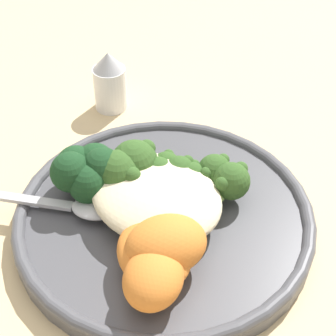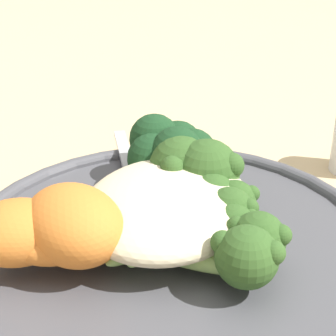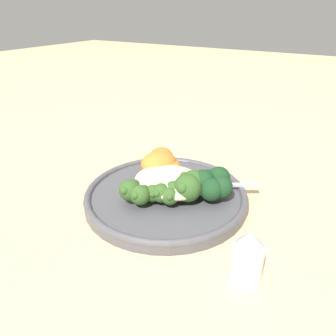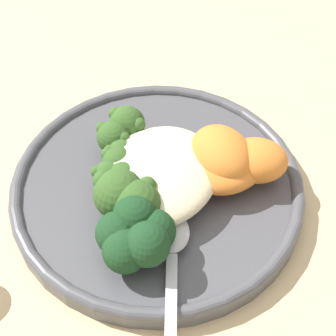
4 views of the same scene
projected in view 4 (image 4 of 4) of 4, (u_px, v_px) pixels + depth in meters
The scene contains 16 objects.
ground_plane at pixel (146, 195), 0.52m from camera, with size 4.00×4.00×0.00m, color #D6B784.
plate at pixel (157, 188), 0.51m from camera, with size 0.27×0.27×0.02m.
quinoa_mound at pixel (157, 176), 0.49m from camera, with size 0.12×0.10×0.03m, color beige.
broccoli_stalk_0 at pixel (138, 131), 0.52m from camera, with size 0.03×0.11×0.03m.
broccoli_stalk_1 at pixel (134, 145), 0.52m from camera, with size 0.04×0.11×0.03m.
broccoli_stalk_2 at pixel (136, 156), 0.51m from camera, with size 0.06×0.08×0.03m.
broccoli_stalk_3 at pixel (137, 162), 0.50m from camera, with size 0.07×0.08×0.03m.
broccoli_stalk_4 at pixel (134, 170), 0.50m from camera, with size 0.09×0.07×0.03m.
broccoli_stalk_5 at pixel (138, 174), 0.49m from camera, with size 0.09×0.06×0.03m.
broccoli_stalk_6 at pixel (125, 192), 0.47m from camera, with size 0.11×0.05×0.04m.
broccoli_stalk_7 at pixel (145, 195), 0.47m from camera, with size 0.12×0.05×0.04m.
sweet_potato_chunk_0 at pixel (222, 154), 0.50m from camera, with size 0.07×0.05×0.04m, color orange.
sweet_potato_chunk_1 at pixel (256, 160), 0.50m from camera, with size 0.06×0.05×0.04m, color orange.
sweet_potato_chunk_2 at pixel (227, 167), 0.50m from camera, with size 0.07×0.06×0.03m, color orange.
kale_tuft at pixel (136, 235), 0.44m from camera, with size 0.06×0.06×0.04m.
spoon at pixel (172, 245), 0.45m from camera, with size 0.11×0.08×0.01m.
Camera 4 is at (0.26, 0.19, 0.41)m, focal length 60.00 mm.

